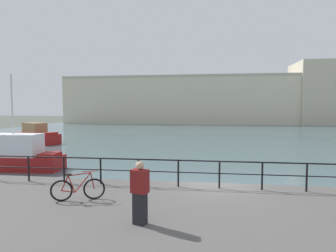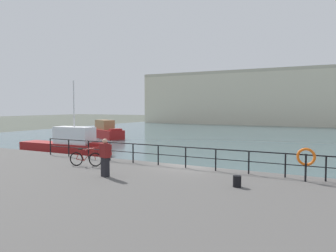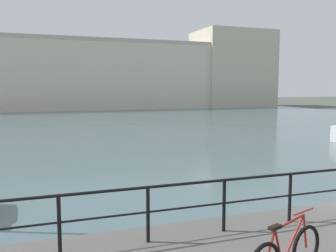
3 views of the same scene
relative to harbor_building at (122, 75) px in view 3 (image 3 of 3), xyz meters
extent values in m
cube|color=#476066|center=(-6.53, -29.45, -6.17)|extent=(80.00, 60.00, 0.01)
cube|color=beige|center=(-6.53, 0.01, -0.42)|extent=(73.12, 10.30, 11.51)
cube|color=#C0B69F|center=(22.79, 0.01, 1.40)|extent=(14.50, 11.33, 15.16)
cube|color=#B1A993|center=(-6.53, -4.84, 5.68)|extent=(73.12, 0.60, 0.70)
cylinder|color=black|center=(-14.30, -60.40, -4.66)|extent=(0.07, 0.07, 1.05)
cylinder|color=black|center=(-12.71, -60.40, -4.66)|extent=(0.07, 0.07, 1.05)
cylinder|color=black|center=(-11.12, -60.40, -4.66)|extent=(0.07, 0.07, 1.05)
cylinder|color=black|center=(-9.54, -60.40, -4.66)|extent=(0.07, 0.07, 1.05)
torus|color=black|center=(-10.64, -62.23, -4.83)|extent=(0.70, 0.28, 0.72)
cylinder|color=maroon|center=(-10.98, -62.34, -4.59)|extent=(0.53, 0.21, 0.66)
cylinder|color=maroon|center=(-11.33, -62.45, -4.62)|extent=(0.23, 0.11, 0.58)
cylinder|color=maroon|center=(-11.08, -62.37, -4.30)|extent=(0.70, 0.26, 0.11)
cylinder|color=maroon|center=(-11.53, -62.52, -4.58)|extent=(0.26, 0.11, 0.51)
cylinder|color=maroon|center=(-10.69, -62.24, -4.55)|extent=(0.14, 0.08, 0.57)
cube|color=black|center=(-11.42, -62.48, -4.30)|extent=(0.24, 0.15, 0.05)
cylinder|color=maroon|center=(-10.74, -62.26, -4.22)|extent=(0.50, 0.19, 0.02)
camera|label=1|loc=(-7.01, -70.74, -2.09)|focal=28.69mm
camera|label=2|loc=(0.34, -75.07, -2.11)|focal=34.45mm
camera|label=3|loc=(-14.55, -66.74, -2.30)|focal=39.03mm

